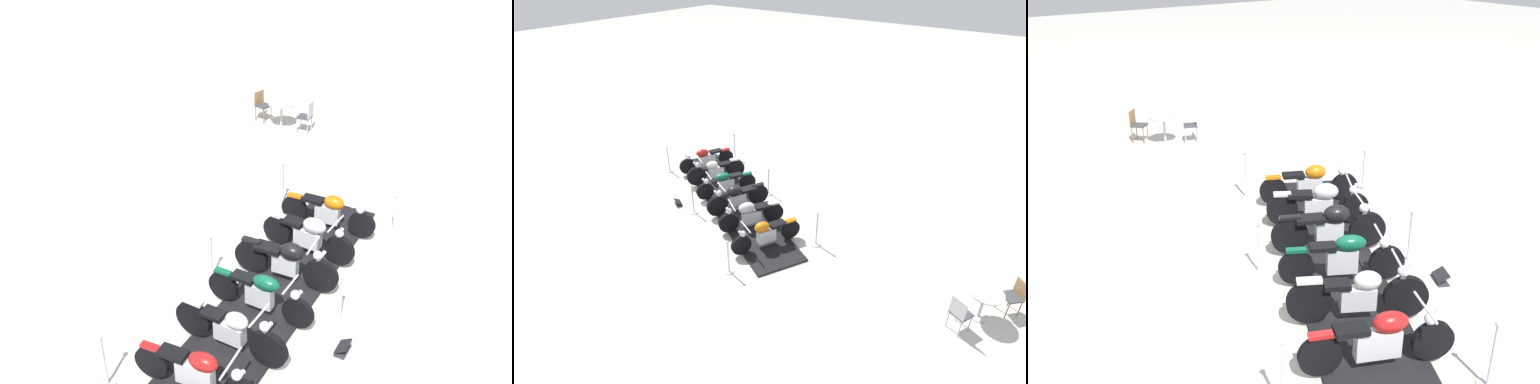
{
  "view_description": "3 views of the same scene",
  "coord_description": "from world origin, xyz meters",
  "views": [
    {
      "loc": [
        9.35,
        -0.11,
        7.78
      ],
      "look_at": [
        -2.62,
        -0.38,
        0.85
      ],
      "focal_mm": 43.29,
      "sensor_mm": 36.0,
      "label": 1
    },
    {
      "loc": [
        -8.29,
        8.82,
        7.64
      ],
      "look_at": [
        -1.66,
        0.05,
        1.05
      ],
      "focal_mm": 28.88,
      "sensor_mm": 36.0,
      "label": 2
    },
    {
      "loc": [
        6.81,
        -5.8,
        5.48
      ],
      "look_at": [
        -2.07,
        0.32,
        0.64
      ],
      "focal_mm": 40.04,
      "sensor_mm": 36.0,
      "label": 3
    }
  ],
  "objects": [
    {
      "name": "info_placard",
      "position": [
        1.42,
        1.22,
        0.06
      ],
      "size": [
        0.44,
        0.36,
        0.19
      ],
      "rotation": [
        0.0,
        0.0,
        5.81
      ],
      "color": "#333338",
      "rests_on": "ground_plane"
    },
    {
      "name": "stanchion_right_mid",
      "position": [
        0.63,
        1.23,
        0.37
      ],
      "size": [
        0.3,
        0.3,
        1.06
      ],
      "color": "silver",
      "rests_on": "ground_plane"
    },
    {
      "name": "cafe_chair_near_table",
      "position": [
        -8.64,
        -0.34,
        0.55
      ],
      "size": [
        0.57,
        0.57,
        0.93
      ],
      "rotation": [
        0.0,
        0.0,
        0.83
      ],
      "color": "olive",
      "rests_on": "ground_plane"
    },
    {
      "name": "cafe_chair_across_table",
      "position": [
        -7.75,
        1.02,
        0.56
      ],
      "size": [
        0.53,
        0.53,
        0.97
      ],
      "rotation": [
        0.0,
        0.0,
        -1.99
      ],
      "color": "#B7B7BC",
      "rests_on": "ground_plane"
    },
    {
      "name": "motorcycle_chrome",
      "position": [
        -1.43,
        0.76,
        0.52
      ],
      "size": [
        1.24,
        1.89,
        0.95
      ],
      "rotation": [
        0.0,
        0.0,
        1.03
      ],
      "color": "black",
      "rests_on": "display_platform"
    },
    {
      "name": "motorcycle_forest",
      "position": [
        0.5,
        -0.21,
        0.52
      ],
      "size": [
        1.12,
        1.98,
        0.91
      ],
      "rotation": [
        0.0,
        0.0,
        1.08
      ],
      "color": "black",
      "rests_on": "display_platform"
    },
    {
      "name": "stanchion_right_front",
      "position": [
        3.51,
        -0.24,
        0.37
      ],
      "size": [
        0.3,
        0.3,
        1.06
      ],
      "color": "silver",
      "rests_on": "ground_plane"
    },
    {
      "name": "stanchion_right_rear",
      "position": [
        -2.26,
        2.7,
        0.38
      ],
      "size": [
        0.28,
        0.28,
        1.05
      ],
      "color": "silver",
      "rests_on": "ground_plane"
    },
    {
      "name": "motorcycle_black",
      "position": [
        -0.47,
        0.27,
        0.55
      ],
      "size": [
        1.04,
        2.05,
        1.03
      ],
      "rotation": [
        0.0,
        0.0,
        1.15
      ],
      "color": "black",
      "rests_on": "display_platform"
    },
    {
      "name": "ground_plane",
      "position": [
        0.0,
        0.0,
        0.0
      ],
      "size": [
        80.0,
        80.0,
        0.0
      ],
      "primitive_type": "plane",
      "color": "beige"
    },
    {
      "name": "motorcycle_copper",
      "position": [
        -2.4,
        1.26,
        0.5
      ],
      "size": [
        1.08,
        2.05,
        0.89
      ],
      "rotation": [
        0.0,
        0.0,
        1.13
      ],
      "color": "black",
      "rests_on": "display_platform"
    },
    {
      "name": "motorcycle_maroon",
      "position": [
        2.43,
        -1.19,
        0.52
      ],
      "size": [
        1.08,
        2.09,
        0.91
      ],
      "rotation": [
        0.0,
        0.0,
        1.17
      ],
      "color": "black",
      "rests_on": "display_platform"
    },
    {
      "name": "stanchion_left_front",
      "position": [
        2.26,
        -2.7,
        0.4
      ],
      "size": [
        0.28,
        0.28,
        1.09
      ],
      "color": "silver",
      "rests_on": "ground_plane"
    },
    {
      "name": "display_platform",
      "position": [
        0.0,
        0.0,
        0.03
      ],
      "size": [
        7.5,
        4.85,
        0.06
      ],
      "primitive_type": "cube",
      "rotation": [
        0.0,
        0.0,
        2.67
      ],
      "color": "black",
      "rests_on": "ground_plane"
    },
    {
      "name": "stanchion_left_mid",
      "position": [
        -0.63,
        -1.23,
        0.32
      ],
      "size": [
        0.33,
        0.33,
        1.02
      ],
      "color": "silver",
      "rests_on": "ground_plane"
    },
    {
      "name": "stanchion_left_rear",
      "position": [
        -3.51,
        0.24,
        0.37
      ],
      "size": [
        0.33,
        0.33,
        1.14
      ],
      "color": "silver",
      "rests_on": "ground_plane"
    },
    {
      "name": "cafe_table",
      "position": [
        -8.09,
        0.27,
        0.59
      ],
      "size": [
        0.8,
        0.8,
        0.78
      ],
      "color": "#B7B7BC",
      "rests_on": "ground_plane"
    },
    {
      "name": "motorcycle_cream",
      "position": [
        1.46,
        -0.71,
        0.51
      ],
      "size": [
        1.17,
        1.99,
        1.03
      ],
      "rotation": [
        0.0,
        0.0,
        1.07
      ],
      "color": "black",
      "rests_on": "display_platform"
    }
  ]
}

